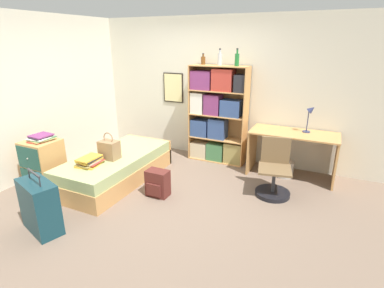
{
  "coord_description": "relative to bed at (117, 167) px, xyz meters",
  "views": [
    {
      "loc": [
        2.26,
        -3.51,
        2.17
      ],
      "look_at": [
        0.51,
        0.2,
        0.75
      ],
      "focal_mm": 28.0,
      "sensor_mm": 36.0,
      "label": 1
    }
  ],
  "objects": [
    {
      "name": "bottle_green",
      "position": [
        0.84,
        1.56,
        1.62
      ],
      "size": [
        0.08,
        0.08,
        0.19
      ],
      "color": "brown",
      "rests_on": "bookcase"
    },
    {
      "name": "handbag",
      "position": [
        0.04,
        -0.18,
        0.37
      ],
      "size": [
        0.29,
        0.2,
        0.42
      ],
      "color": "#93704C",
      "rests_on": "bed"
    },
    {
      "name": "desk",
      "position": [
        2.54,
        1.36,
        0.32
      ],
      "size": [
        1.38,
        0.63,
        0.76
      ],
      "color": "tan",
      "rests_on": "ground_plane"
    },
    {
      "name": "book_stack_on_bed",
      "position": [
        -0.06,
        -0.51,
        0.28
      ],
      "size": [
        0.34,
        0.39,
        0.12
      ],
      "color": "gold",
      "rests_on": "bed"
    },
    {
      "name": "backpack",
      "position": [
        0.88,
        -0.18,
        -0.03
      ],
      "size": [
        0.32,
        0.24,
        0.39
      ],
      "color": "#56231E",
      "rests_on": "ground_plane"
    },
    {
      "name": "wall_back",
      "position": [
        0.76,
        1.73,
        1.08
      ],
      "size": [
        10.0,
        0.09,
        2.6
      ],
      "color": "beige",
      "rests_on": "ground_plane"
    },
    {
      "name": "bottle_brown",
      "position": [
        1.16,
        1.53,
        1.65
      ],
      "size": [
        0.08,
        0.08,
        0.28
      ],
      "color": "#B7BCC1",
      "rests_on": "bookcase"
    },
    {
      "name": "wall_left",
      "position": [
        -1.36,
        -0.02,
        1.08
      ],
      "size": [
        0.06,
        10.0,
        2.6
      ],
      "color": "beige",
      "rests_on": "ground_plane"
    },
    {
      "name": "suitcase",
      "position": [
        0.07,
        -1.5,
        0.1
      ],
      "size": [
        0.63,
        0.44,
        0.76
      ],
      "color": "#143842",
      "rests_on": "ground_plane"
    },
    {
      "name": "bookcase",
      "position": [
        1.14,
        1.5,
        0.64
      ],
      "size": [
        1.05,
        0.35,
        1.76
      ],
      "color": "tan",
      "rests_on": "ground_plane"
    },
    {
      "name": "desk_chair",
      "position": [
        2.4,
        0.6,
        0.04
      ],
      "size": [
        0.54,
        0.54,
        0.83
      ],
      "color": "black",
      "rests_on": "ground_plane"
    },
    {
      "name": "bottle_clear",
      "position": [
        1.49,
        1.46,
        1.65
      ],
      "size": [
        0.07,
        0.07,
        0.29
      ],
      "color": "#1E6B2D",
      "rests_on": "bookcase"
    },
    {
      "name": "bed",
      "position": [
        0.0,
        0.0,
        0.0
      ],
      "size": [
        0.93,
        1.98,
        0.44
      ],
      "color": "tan",
      "rests_on": "ground_plane"
    },
    {
      "name": "magazine_pile_on_dresser",
      "position": [
        -0.86,
        -0.63,
        0.57
      ],
      "size": [
        0.34,
        0.38,
        0.08
      ],
      "color": "#B2382D",
      "rests_on": "dresser"
    },
    {
      "name": "desk_lamp",
      "position": [
        2.74,
        1.47,
        0.85
      ],
      "size": [
        0.17,
        0.12,
        0.46
      ],
      "color": "navy",
      "rests_on": "desk"
    },
    {
      "name": "ground_plane",
      "position": [
        0.76,
        -0.02,
        -0.22
      ],
      "size": [
        14.0,
        14.0,
        0.0
      ],
      "primitive_type": "plane",
      "color": "#756051"
    },
    {
      "name": "dresser",
      "position": [
        -0.86,
        -0.67,
        0.15
      ],
      "size": [
        0.49,
        0.49,
        0.75
      ],
      "color": "tan",
      "rests_on": "ground_plane"
    },
    {
      "name": "waste_bin",
      "position": [
        2.47,
        1.3,
        -0.09
      ],
      "size": [
        0.27,
        0.27,
        0.27
      ],
      "color": "#B7B2A8",
      "rests_on": "ground_plane"
    }
  ]
}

